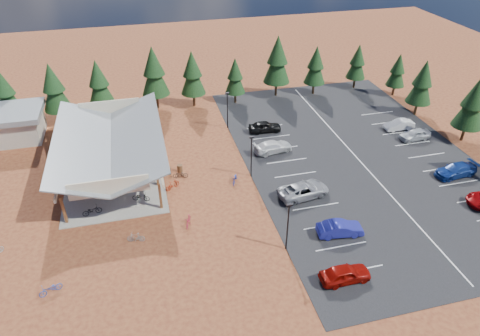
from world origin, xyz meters
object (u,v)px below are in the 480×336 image
bike_1 (87,189)px  car_1 (340,229)px  bike_0 (92,210)px  bike_16 (180,175)px  car_4 (265,127)px  bike_5 (134,183)px  bike_4 (141,197)px  bike_6 (121,151)px  trash_bin_1 (169,171)px  bike_7 (121,134)px  car_3 (273,147)px  trash_bin_0 (180,168)px  lamp_post_2 (227,108)px  car_0 (345,274)px  car_8 (415,134)px  lamp_post_0 (288,224)px  bike_2 (105,168)px  car_7 (456,170)px  bike_11 (188,221)px  bike_13 (136,237)px  bike_3 (106,147)px  car_9 (399,125)px  bike_14 (235,179)px  bike_15 (173,185)px  bike_pavilion (110,142)px  bike_10 (50,289)px  lamp_post_1 (251,154)px  car_2 (304,190)px

bike_1 → car_1: bearing=-123.4°
bike_0 → bike_16: bike_0 is taller
car_4 → bike_5: bearing=119.9°
bike_4 → bike_6: 10.35m
trash_bin_1 → bike_7: 11.17m
car_3 → trash_bin_0: bearing=88.8°
lamp_post_2 → car_0: lamp_post_2 is taller
bike_5 → car_0: 24.09m
car_1 → car_8: 22.53m
lamp_post_0 → bike_2: 23.54m
car_1 → car_7: car_1 is taller
bike_7 → car_1: bearing=-146.0°
bike_11 → bike_13: (-5.03, -1.10, -0.04)m
bike_6 → bike_13: size_ratio=0.96×
bike_3 → car_9: car_9 is taller
car_8 → bike_6: bearing=-101.1°
bike_4 → bike_14: size_ratio=0.97×
bike_13 → bike_0: bearing=-127.8°
bike_7 → bike_14: size_ratio=0.85×
bike_2 → bike_15: bearing=-135.3°
lamp_post_0 → bike_6: lamp_post_0 is taller
car_1 → bike_15: bearing=58.9°
lamp_post_0 → trash_bin_0: 16.94m
bike_3 → bike_14: size_ratio=0.84×
bike_7 → car_1: size_ratio=0.37×
car_4 → bike_2: bearing=106.0°
bike_pavilion → trash_bin_1: (5.98, -2.27, -3.37)m
bike_13 → car_4: size_ratio=0.39×
bike_10 → bike_6: bearing=139.7°
bike_4 → bike_5: 2.67m
lamp_post_2 → bike_7: 14.27m
bike_1 → car_0: bearing=-135.0°
bike_2 → car_0: 29.25m
bike_2 → car_3: (20.13, -0.53, 0.23)m
lamp_post_1 → bike_7: size_ratio=3.18×
trash_bin_1 → car_8: (31.82, 0.23, 0.29)m
trash_bin_1 → car_4: (13.59, 6.96, 0.32)m
bike_13 → car_4: bearing=147.3°
lamp_post_1 → bike_3: bearing=148.9°
bike_5 → car_9: bearing=-89.2°
bike_13 → bike_10: bearing=-44.5°
trash_bin_1 → car_0: 23.13m
lamp_post_0 → car_7: lamp_post_0 is taller
bike_0 → bike_14: size_ratio=1.00×
bike_1 → bike_16: size_ratio=1.00×
bike_14 → bike_15: bike_15 is taller
car_7 → car_9: (-0.18, 11.47, -0.04)m
car_2 → car_9: bearing=-68.1°
bike_15 → car_9: (31.19, 6.19, 0.16)m
bike_7 → bike_10: (-6.04, -24.91, -0.09)m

